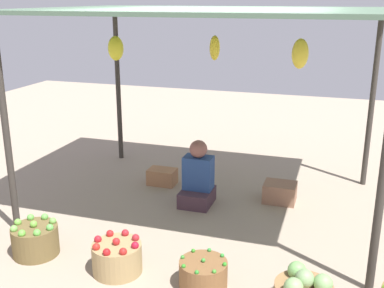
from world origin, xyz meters
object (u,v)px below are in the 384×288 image
basket_green_apples (35,240)px  basket_green_chilies (203,274)px  vendor_person (198,180)px  basket_red_apples (117,257)px  wooden_crate_stacked_rear (280,192)px  wooden_crate_near_vendor (162,177)px

basket_green_apples → basket_green_chilies: (1.69, -0.04, -0.03)m
basket_green_apples → basket_green_chilies: size_ratio=1.06×
vendor_person → basket_red_apples: (-0.25, -1.64, -0.15)m
vendor_person → wooden_crate_stacked_rear: vendor_person is taller
vendor_person → basket_green_chilies: size_ratio=1.89×
vendor_person → wooden_crate_near_vendor: vendor_person is taller
wooden_crate_stacked_rear → basket_red_apples: bearing=-120.5°
wooden_crate_near_vendor → basket_red_apples: bearing=-79.7°
basket_green_apples → basket_red_apples: 0.89m
basket_green_apples → basket_red_apples: size_ratio=0.98×
basket_green_apples → wooden_crate_near_vendor: (0.51, 2.04, -0.05)m
vendor_person → wooden_crate_stacked_rear: (0.93, 0.35, -0.18)m
basket_red_apples → wooden_crate_stacked_rear: size_ratio=1.17×
vendor_person → wooden_crate_stacked_rear: size_ratio=2.04×
vendor_person → basket_green_apples: vendor_person is taller
basket_green_chilies → basket_red_apples: bearing=-179.6°
vendor_person → wooden_crate_near_vendor: (-0.62, 0.44, -0.19)m
vendor_person → basket_red_apples: bearing=-98.5°
vendor_person → wooden_crate_stacked_rear: bearing=20.7°
basket_green_chilies → wooden_crate_stacked_rear: basket_green_chilies is taller
vendor_person → wooden_crate_near_vendor: bearing=144.9°
wooden_crate_near_vendor → wooden_crate_stacked_rear: bearing=-3.2°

